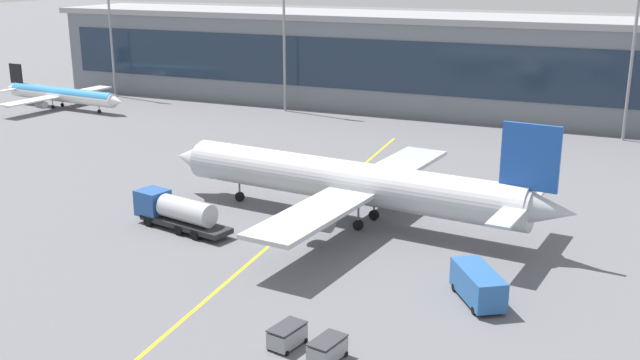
{
  "coord_description": "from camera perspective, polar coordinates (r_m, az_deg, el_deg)",
  "views": [
    {
      "loc": [
        29.74,
        -58.58,
        24.42
      ],
      "look_at": [
        1.97,
        3.9,
        4.5
      ],
      "focal_mm": 42.04,
      "sensor_mm": 36.0,
      "label": 1
    }
  ],
  "objects": [
    {
      "name": "apron_light_mast_2",
      "position": [
        126.64,
        -2.76,
        12.16
      ],
      "size": [
        2.8,
        0.5,
        26.8
      ],
      "color": "gray",
      "rests_on": "ground_plane"
    },
    {
      "name": "apron_light_mast_0",
      "position": [
        113.44,
        22.77,
        9.48
      ],
      "size": [
        2.8,
        0.5,
        23.05
      ],
      "color": "gray",
      "rests_on": "ground_plane"
    },
    {
      "name": "fuel_tanker",
      "position": [
        72.27,
        -10.89,
        -2.35
      ],
      "size": [
        11.08,
        4.7,
        3.25
      ],
      "color": "#232326",
      "rests_on": "ground_plane"
    },
    {
      "name": "main_airliner",
      "position": [
        72.23,
        2.27,
        -0.11
      ],
      "size": [
        42.82,
        34.07,
        11.55
      ],
      "color": "#B2B7BC",
      "rests_on": "ground_plane"
    },
    {
      "name": "baggage_cart_0",
      "position": [
        50.41,
        -2.52,
        -11.74
      ],
      "size": [
        2.04,
        2.89,
        1.48
      ],
      "color": "gray",
      "rests_on": "ground_plane"
    },
    {
      "name": "apron_lead_in_line",
      "position": [
        71.89,
        -2.26,
        -3.63
      ],
      "size": [
        6.2,
        79.8,
        0.01
      ],
      "primitive_type": "cube",
      "rotation": [
        0.0,
        0.0,
        0.07
      ],
      "color": "yellow",
      "rests_on": "ground_plane"
    },
    {
      "name": "ground_plane",
      "position": [
        70.09,
        -2.78,
        -4.17
      ],
      "size": [
        700.0,
        700.0,
        0.0
      ],
      "primitive_type": "plane",
      "color": "slate"
    },
    {
      "name": "terminal_building",
      "position": [
        126.83,
        17.05,
        8.1
      ],
      "size": [
        183.3,
        18.92,
        15.94
      ],
      "color": "slate",
      "rests_on": "ground_plane"
    },
    {
      "name": "apron_light_mast_1",
      "position": [
        146.37,
        -15.71,
        11.76
      ],
      "size": [
        2.8,
        0.5,
        24.91
      ],
      "color": "gray",
      "rests_on": "ground_plane"
    },
    {
      "name": "commuter_jet_near",
      "position": [
        137.75,
        -19.08,
        6.17
      ],
      "size": [
        28.26,
        22.59,
        7.01
      ],
      "color": "white",
      "rests_on": "ground_plane"
    },
    {
      "name": "lavatory_truck",
      "position": [
        57.34,
        11.98,
        -7.78
      ],
      "size": [
        5.18,
        6.08,
        2.5
      ],
      "color": "#285B9E",
      "rests_on": "ground_plane"
    },
    {
      "name": "baggage_cart_1",
      "position": [
        48.77,
        0.56,
        -12.75
      ],
      "size": [
        2.04,
        2.89,
        1.48
      ],
      "color": "gray",
      "rests_on": "ground_plane"
    }
  ]
}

